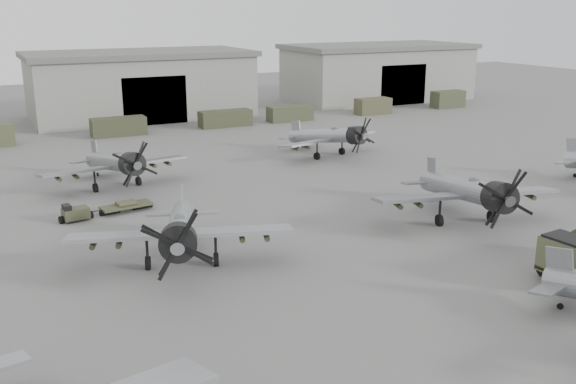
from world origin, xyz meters
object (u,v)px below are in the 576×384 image
object	(u,v)px
tug_trailer	(95,211)
aircraft_far_0	(116,163)
aircraft_mid_2	(469,191)
aircraft_far_1	(331,136)
aircraft_mid_1	(181,230)

from	to	relation	value
tug_trailer	aircraft_far_0	bearing A→B (deg)	57.38
aircraft_mid_2	aircraft_far_1	bearing A→B (deg)	98.80
aircraft_far_0	tug_trailer	bearing A→B (deg)	-122.09
aircraft_mid_1	tug_trailer	world-z (taller)	aircraft_mid_1
aircraft_mid_2	aircraft_far_0	size ratio (longest dim) A/B	1.07
tug_trailer	aircraft_mid_1	bearing A→B (deg)	-85.52
aircraft_far_0	aircraft_far_1	distance (m)	21.42
aircraft_mid_2	aircraft_mid_1	bearing A→B (deg)	-169.63
aircraft_mid_2	tug_trailer	size ratio (longest dim) A/B	2.01
aircraft_mid_1	aircraft_far_0	size ratio (longest dim) A/B	1.05
aircraft_mid_2	aircraft_far_0	distance (m)	27.47
aircraft_mid_2	tug_trailer	xyz separation A→B (m)	(-22.29, 12.91, -1.86)
aircraft_mid_1	aircraft_mid_2	distance (m)	19.70
aircraft_far_1	tug_trailer	distance (m)	25.94
aircraft_mid_1	tug_trailer	distance (m)	12.06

